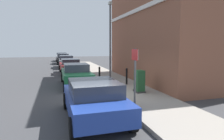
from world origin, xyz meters
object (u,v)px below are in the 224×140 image
at_px(car_green, 76,74).
at_px(lamppost, 110,36).
at_px(car_red, 70,66).
at_px(utility_cabinet, 139,82).
at_px(bollard_near_cabinet, 127,76).
at_px(car_black, 63,58).
at_px(car_grey, 66,61).
at_px(bollard_far_kerb, 99,74).
at_px(car_silver, 62,57).
at_px(car_blue, 94,99).
at_px(street_sign, 135,68).

xyz_separation_m(car_green, lamppost, (2.87, 1.98, 2.57)).
xyz_separation_m(car_red, utility_cabinet, (2.82, -9.29, -0.03)).
bearing_deg(bollard_near_cabinet, car_black, 99.65).
relative_size(car_grey, bollard_near_cabinet, 4.32).
bearing_deg(bollard_near_cabinet, utility_cabinet, -92.67).
height_order(bollard_near_cabinet, bollard_far_kerb, same).
bearing_deg(car_black, bollard_near_cabinet, -170.70).
bearing_deg(lamppost, car_red, 125.89).
relative_size(car_grey, bollard_far_kerb, 4.32).
height_order(car_silver, bollard_near_cabinet, car_silver).
bearing_deg(car_blue, car_grey, -0.72).
height_order(car_red, car_black, car_black).
xyz_separation_m(bollard_far_kerb, street_sign, (0.24, -5.42, 0.96)).
relative_size(car_silver, bollard_far_kerb, 4.14).
bearing_deg(car_grey, car_blue, -179.53).
xyz_separation_m(utility_cabinet, bollard_near_cabinet, (0.10, 2.14, 0.02)).
distance_m(car_red, bollard_far_kerb, 6.05).
xyz_separation_m(car_blue, utility_cabinet, (2.95, 2.69, -0.04)).
height_order(bollard_near_cabinet, lamppost, lamppost).
relative_size(car_red, bollard_far_kerb, 3.99).
xyz_separation_m(car_blue, bollard_far_kerb, (1.59, 6.12, -0.01)).
relative_size(car_silver, utility_cabinet, 3.74).
xyz_separation_m(car_red, car_black, (-0.17, 11.03, 0.05)).
height_order(car_blue, car_red, car_red).
distance_m(car_green, bollard_far_kerb, 1.55).
relative_size(car_blue, car_silver, 0.92).
bearing_deg(car_blue, car_black, -0.32).
height_order(car_black, car_silver, car_black).
height_order(car_blue, lamppost, lamppost).
height_order(car_grey, street_sign, street_sign).
relative_size(utility_cabinet, bollard_near_cabinet, 1.11).
distance_m(bollard_far_kerb, lamppost, 3.54).
bearing_deg(car_green, street_sign, -161.58).
xyz_separation_m(car_blue, car_green, (0.05, 6.15, 0.01)).
distance_m(car_blue, car_grey, 17.35).
xyz_separation_m(car_blue, car_silver, (-0.03, 28.47, 0.02)).
height_order(utility_cabinet, bollard_near_cabinet, utility_cabinet).
bearing_deg(bollard_near_cabinet, car_grey, 103.30).
bearing_deg(bollard_far_kerb, lamppost, 56.64).
height_order(car_black, lamppost, lamppost).
xyz_separation_m(car_blue, car_red, (0.13, 11.98, -0.01)).
height_order(car_green, street_sign, street_sign).
height_order(car_green, car_grey, car_grey).
distance_m(car_green, bollard_near_cabinet, 3.28).
bearing_deg(car_grey, car_black, 2.09).
height_order(car_silver, street_sign, street_sign).
bearing_deg(utility_cabinet, car_black, 98.37).
height_order(car_green, bollard_far_kerb, car_green).
xyz_separation_m(car_blue, car_grey, (0.09, 17.35, 0.04)).
bearing_deg(car_black, car_silver, -0.48).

